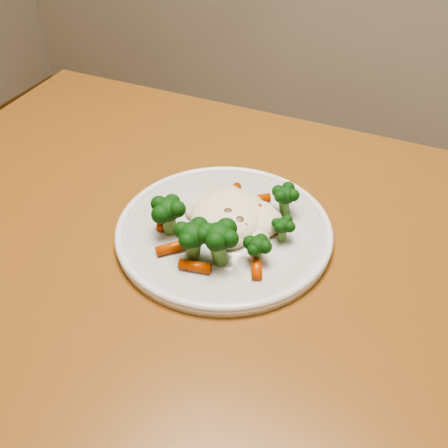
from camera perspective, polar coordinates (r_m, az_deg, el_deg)
name	(u,v)px	position (r m, az deg, el deg)	size (l,w,h in m)	color
dining_table	(286,364)	(0.69, 6.34, -13.92)	(1.21, 0.84, 0.75)	brown
plate	(224,233)	(0.69, 0.00, -0.90)	(0.26, 0.26, 0.01)	white
meal	(223,221)	(0.66, -0.11, 0.33)	(0.18, 0.17, 0.05)	#F7EBC5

